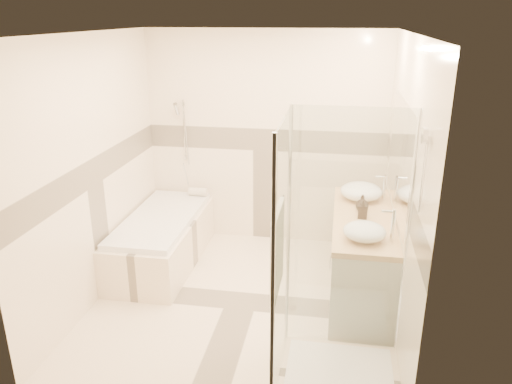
% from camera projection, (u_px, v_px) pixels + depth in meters
% --- Properties ---
extents(room, '(2.82, 3.02, 2.52)m').
position_uv_depth(room, '(247.00, 179.00, 4.45)').
color(room, '#FEE8CA').
rests_on(room, ground).
extents(bathtub, '(0.75, 1.70, 0.56)m').
position_uv_depth(bathtub, '(162.00, 237.00, 5.53)').
color(bathtub, '#FFE8CB').
rests_on(bathtub, ground).
extents(vanity, '(0.58, 1.62, 0.85)m').
position_uv_depth(vanity, '(361.00, 257.00, 4.83)').
color(vanity, white).
rests_on(vanity, ground).
extents(shower_enclosure, '(0.96, 0.93, 2.04)m').
position_uv_depth(shower_enclosure, '(326.00, 322.00, 3.67)').
color(shower_enclosure, '#FFE8CB').
rests_on(shower_enclosure, ground).
extents(vessel_sink_near, '(0.42, 0.42, 0.17)m').
position_uv_depth(vessel_sink_near, '(361.00, 191.00, 5.09)').
color(vessel_sink_near, white).
rests_on(vessel_sink_near, vanity).
extents(vessel_sink_far, '(0.36, 0.36, 0.14)m').
position_uv_depth(vessel_sink_far, '(365.00, 231.00, 4.19)').
color(vessel_sink_far, white).
rests_on(vessel_sink_far, vanity).
extents(faucet_near, '(0.11, 0.03, 0.27)m').
position_uv_depth(faucet_near, '(384.00, 186.00, 5.03)').
color(faucet_near, silver).
rests_on(faucet_near, vanity).
extents(faucet_far, '(0.12, 0.03, 0.29)m').
position_uv_depth(faucet_far, '(392.00, 223.00, 4.12)').
color(faucet_far, silver).
rests_on(faucet_far, vanity).
extents(amenity_bottle_a, '(0.09, 0.09, 0.19)m').
position_uv_depth(amenity_bottle_a, '(363.00, 208.00, 4.62)').
color(amenity_bottle_a, black).
rests_on(amenity_bottle_a, vanity).
extents(amenity_bottle_b, '(0.14, 0.14, 0.16)m').
position_uv_depth(amenity_bottle_b, '(362.00, 203.00, 4.79)').
color(amenity_bottle_b, black).
rests_on(amenity_bottle_b, vanity).
extents(folded_towels, '(0.21, 0.29, 0.08)m').
position_uv_depth(folded_towels, '(361.00, 190.00, 5.25)').
color(folded_towels, white).
rests_on(folded_towels, vanity).
extents(rolled_towel, '(0.22, 0.10, 0.10)m').
position_uv_depth(rolled_towel, '(198.00, 192.00, 6.04)').
color(rolled_towel, white).
rests_on(rolled_towel, bathtub).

